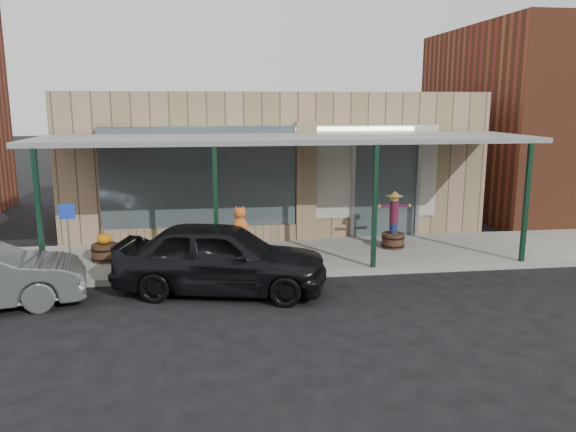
{
  "coord_description": "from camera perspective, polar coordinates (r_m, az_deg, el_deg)",
  "views": [
    {
      "loc": [
        -1.87,
        -10.04,
        3.93
      ],
      "look_at": [
        -0.14,
        2.6,
        1.33
      ],
      "focal_mm": 35.0,
      "sensor_mm": 36.0,
      "label": 1
    }
  ],
  "objects": [
    {
      "name": "ground",
      "position": [
        10.94,
        2.6,
        -9.54
      ],
      "size": [
        120.0,
        120.0,
        0.0
      ],
      "primitive_type": "plane",
      "color": "black",
      "rests_on": "ground"
    },
    {
      "name": "parked_sedan",
      "position": [
        11.81,
        -6.79,
        -4.17
      ],
      "size": [
        4.69,
        2.71,
        1.67
      ],
      "rotation": [
        0.0,
        0.0,
        1.34
      ],
      "color": "black",
      "rests_on": "ground"
    },
    {
      "name": "sidewalk",
      "position": [
        14.29,
        0.0,
        -4.12
      ],
      "size": [
        40.0,
        3.2,
        0.15
      ],
      "primitive_type": "cube",
      "color": "gray",
      "rests_on": "ground"
    },
    {
      "name": "storefront",
      "position": [
        18.39,
        -1.94,
        5.78
      ],
      "size": [
        12.0,
        6.25,
        4.2
      ],
      "color": "#A17E63",
      "rests_on": "ground"
    },
    {
      "name": "block_buildings_near",
      "position": [
        19.62,
        3.66,
        11.02
      ],
      "size": [
        61.0,
        8.0,
        8.0
      ],
      "color": "brown",
      "rests_on": "ground"
    },
    {
      "name": "handicap_sign",
      "position": [
        13.11,
        -21.43,
        -1.33
      ],
      "size": [
        0.34,
        0.06,
        1.62
      ],
      "rotation": [
        0.0,
        0.0,
        0.1
      ],
      "color": "gray",
      "rests_on": "sidewalk"
    },
    {
      "name": "awning",
      "position": [
        13.76,
        0.03,
        7.69
      ],
      "size": [
        12.0,
        3.0,
        3.04
      ],
      "color": "slate",
      "rests_on": "ground"
    },
    {
      "name": "barrel_scarecrow",
      "position": [
        14.98,
        10.66,
        -1.28
      ],
      "size": [
        0.92,
        0.63,
        1.51
      ],
      "rotation": [
        0.0,
        0.0,
        -0.08
      ],
      "color": "#502D20",
      "rests_on": "sidewalk"
    },
    {
      "name": "barrel_pumpkin",
      "position": [
        14.27,
        -18.11,
        -3.33
      ],
      "size": [
        0.76,
        0.76,
        0.74
      ],
      "rotation": [
        0.0,
        0.0,
        0.26
      ],
      "color": "#502D20",
      "rests_on": "sidewalk"
    }
  ]
}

